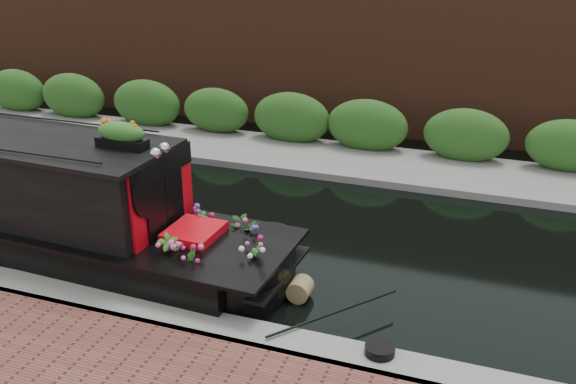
% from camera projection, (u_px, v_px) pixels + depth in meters
% --- Properties ---
extents(ground, '(80.00, 80.00, 0.00)m').
position_uv_depth(ground, '(203.00, 224.00, 12.46)').
color(ground, black).
rests_on(ground, ground).
extents(near_bank_coping, '(40.00, 0.60, 0.50)m').
position_uv_depth(near_bank_coping, '(104.00, 314.00, 9.59)').
color(near_bank_coping, gray).
rests_on(near_bank_coping, ground).
extents(far_bank_path, '(40.00, 2.40, 0.34)m').
position_uv_depth(far_bank_path, '(279.00, 156.00, 16.11)').
color(far_bank_path, slate).
rests_on(far_bank_path, ground).
extents(far_hedge, '(40.00, 1.10, 2.80)m').
position_uv_depth(far_hedge, '(291.00, 145.00, 16.89)').
color(far_hedge, '#25511B').
rests_on(far_hedge, ground).
extents(far_brick_wall, '(40.00, 1.00, 8.00)m').
position_uv_depth(far_brick_wall, '(314.00, 124.00, 18.71)').
color(far_brick_wall, '#4A2719').
rests_on(far_brick_wall, ground).
extents(rope_fender, '(0.35, 0.36, 0.35)m').
position_uv_depth(rope_fender, '(300.00, 289.00, 9.92)').
color(rope_fender, olive).
rests_on(rope_fender, ground).
extents(coiled_mooring_rope, '(0.40, 0.40, 0.12)m').
position_uv_depth(coiled_mooring_rope, '(380.00, 350.00, 8.29)').
color(coiled_mooring_rope, black).
rests_on(coiled_mooring_rope, near_bank_coping).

